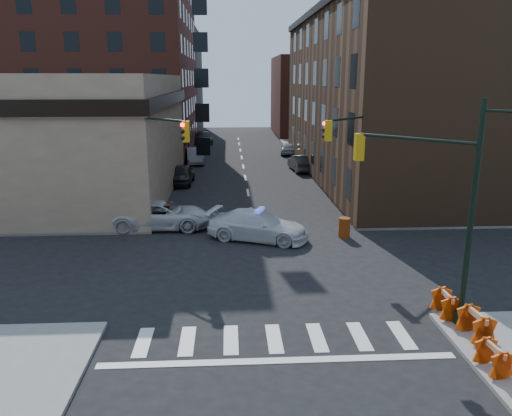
{
  "coord_description": "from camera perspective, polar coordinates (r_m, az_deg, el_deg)",
  "views": [
    {
      "loc": [
        -1.5,
        -22.32,
        8.76
      ],
      "look_at": [
        -0.1,
        2.77,
        2.2
      ],
      "focal_mm": 35.0,
      "sensor_mm": 36.0,
      "label": 1
    }
  ],
  "objects": [
    {
      "name": "signal_pole_se",
      "position": [
        18.87,
        20.44,
        1.0
      ],
      "size": [
        5.4,
        5.27,
        8.0
      ],
      "rotation": [
        0.0,
        0.0,
        2.36
      ],
      "color": "black",
      "rests_on": "sidewalk_se"
    },
    {
      "name": "commercial_row_ne",
      "position": [
        47.14,
        15.06,
        12.01
      ],
      "size": [
        14.0,
        34.0,
        14.0
      ],
      "primitive_type": "cube",
      "color": "#4F331F",
      "rests_on": "ground"
    },
    {
      "name": "pedestrian_c",
      "position": [
        34.55,
        -22.54,
        0.64
      ],
      "size": [
        1.17,
        0.86,
        1.85
      ],
      "primitive_type": "imported",
      "rotation": [
        0.0,
        0.0,
        0.43
      ],
      "color": "#212732",
      "rests_on": "sidewalk_nw"
    },
    {
      "name": "parked_car_enear",
      "position": [
        48.63,
        5.15,
        5.15
      ],
      "size": [
        2.12,
        4.96,
        1.59
      ],
      "primitive_type": "imported",
      "rotation": [
        0.0,
        0.0,
        3.23
      ],
      "color": "black",
      "rests_on": "ground"
    },
    {
      "name": "barrel_bank",
      "position": [
        31.97,
        -10.27,
        -0.53
      ],
      "size": [
        0.74,
        0.74,
        1.06
      ],
      "primitive_type": "cylinder",
      "rotation": [
        0.0,
        0.0,
        -0.29
      ],
      "color": "orange",
      "rests_on": "ground"
    },
    {
      "name": "signal_pole_ne",
      "position": [
        28.97,
        11.57,
        5.56
      ],
      "size": [
        3.67,
        3.58,
        8.0
      ],
      "rotation": [
        0.0,
        0.0,
        -2.36
      ],
      "color": "black",
      "rests_on": "sidewalk_ne"
    },
    {
      "name": "barricade_se_a",
      "position": [
        20.17,
        20.89,
        -10.24
      ],
      "size": [
        0.62,
        1.22,
        0.91
      ],
      "primitive_type": null,
      "rotation": [
        0.0,
        0.0,
        1.56
      ],
      "color": "#CC3A09",
      "rests_on": "sidewalk_se"
    },
    {
      "name": "sidewalk_nw",
      "position": [
        59.75,
        -24.34,
        4.98
      ],
      "size": [
        34.0,
        54.5,
        0.15
      ],
      "primitive_type": "cube",
      "color": "gray",
      "rests_on": "ground"
    },
    {
      "name": "parked_car_wfar",
      "position": [
        53.32,
        -6.97,
        5.95
      ],
      "size": [
        2.16,
        5.02,
        1.61
      ],
      "primitive_type": "imported",
      "rotation": [
        0.0,
        0.0,
        0.1
      ],
      "color": "gray",
      "rests_on": "ground"
    },
    {
      "name": "barrel_road",
      "position": [
        28.66,
        10.06,
        -2.21
      ],
      "size": [
        0.8,
        0.8,
        1.13
      ],
      "primitive_type": "cylinder",
      "rotation": [
        0.0,
        0.0,
        0.32
      ],
      "color": "#D16B09",
      "rests_on": "ground"
    },
    {
      "name": "ground",
      "position": [
        24.02,
        0.61,
        -6.76
      ],
      "size": [
        140.0,
        140.0,
        0.0
      ],
      "primitive_type": "plane",
      "color": "black",
      "rests_on": "ground"
    },
    {
      "name": "pickup",
      "position": [
        30.4,
        -10.73,
        -0.78
      ],
      "size": [
        5.93,
        2.84,
        1.63
      ],
      "primitive_type": "imported",
      "rotation": [
        0.0,
        0.0,
        1.55
      ],
      "color": "silver",
      "rests_on": "ground"
    },
    {
      "name": "barricade_se_b",
      "position": [
        18.93,
        23.8,
        -12.13
      ],
      "size": [
        0.76,
        1.35,
        0.98
      ],
      "primitive_type": null,
      "rotation": [
        0.0,
        0.0,
        1.66
      ],
      "color": "#CB4309",
      "rests_on": "sidewalk_se"
    },
    {
      "name": "tree_ne_far",
      "position": [
        57.28,
        5.94,
        9.28
      ],
      "size": [
        3.0,
        3.0,
        4.85
      ],
      "color": "black",
      "rests_on": "sidewalk_ne"
    },
    {
      "name": "filler_nw",
      "position": [
        85.56,
        -13.34,
        13.75
      ],
      "size": [
        20.0,
        18.0,
        16.0
      ],
      "primitive_type": "cube",
      "color": "brown",
      "rests_on": "ground"
    },
    {
      "name": "barricade_se_c",
      "position": [
        17.26,
        25.49,
        -15.25
      ],
      "size": [
        0.67,
        1.18,
        0.85
      ],
      "primitive_type": null,
      "rotation": [
        0.0,
        0.0,
        1.66
      ],
      "color": "#DC620A",
      "rests_on": "sidewalk_se"
    },
    {
      "name": "tree_ne_near",
      "position": [
        49.43,
        7.4,
        8.4
      ],
      "size": [
        3.0,
        3.0,
        4.85
      ],
      "color": "black",
      "rests_on": "sidewalk_ne"
    },
    {
      "name": "filler_ne",
      "position": [
        81.85,
        7.92,
        12.57
      ],
      "size": [
        16.0,
        16.0,
        12.0
      ],
      "primitive_type": "cube",
      "color": "#602A1E",
      "rests_on": "ground"
    },
    {
      "name": "pedestrian_b",
      "position": [
        32.11,
        -19.89,
        -0.36
      ],
      "size": [
        0.79,
        0.63,
        1.57
      ],
      "primitive_type": "imported",
      "rotation": [
        0.0,
        0.0,
        0.04
      ],
      "color": "black",
      "rests_on": "sidewalk_nw"
    },
    {
      "name": "barricade_nw_b",
      "position": [
        30.68,
        -17.91,
        -1.49
      ],
      "size": [
        1.33,
        0.84,
        0.93
      ],
      "primitive_type": null,
      "rotation": [
        0.0,
        0.0,
        -0.19
      ],
      "color": "#D7430A",
      "rests_on": "sidewalk_nw"
    },
    {
      "name": "signal_pole_nw",
      "position": [
        28.34,
        -12.04,
        5.34
      ],
      "size": [
        3.58,
        3.67,
        8.0
      ],
      "rotation": [
        0.0,
        0.0,
        -0.79
      ],
      "color": "black",
      "rests_on": "sidewalk_nw"
    },
    {
      "name": "parked_car_wdeep",
      "position": [
        69.63,
        -6.0,
        8.0
      ],
      "size": [
        2.89,
        5.79,
        1.61
      ],
      "primitive_type": "imported",
      "rotation": [
        0.0,
        0.0,
        0.12
      ],
      "color": "black",
      "rests_on": "ground"
    },
    {
      "name": "parked_car_wnear",
      "position": [
        42.88,
        -8.51,
        3.78
      ],
      "size": [
        2.13,
        4.78,
        1.6
      ],
      "primitive_type": "imported",
      "rotation": [
        0.0,
        0.0,
        -0.05
      ],
      "color": "black",
      "rests_on": "ground"
    },
    {
      "name": "bank_building",
      "position": [
        42.02,
        -25.05,
        7.46
      ],
      "size": [
        22.0,
        22.0,
        9.0
      ],
      "primitive_type": "cube",
      "color": "tan",
      "rests_on": "ground"
    },
    {
      "name": "parked_car_efar",
      "position": [
        59.35,
        3.64,
        6.81
      ],
      "size": [
        2.1,
        4.32,
        1.42
      ],
      "primitive_type": "imported",
      "rotation": [
        0.0,
        0.0,
        3.04
      ],
      "color": "#9A9EA3",
      "rests_on": "ground"
    },
    {
      "name": "barricade_nw_a",
      "position": [
        31.98,
        -14.16,
        -0.52
      ],
      "size": [
        1.4,
        0.85,
        0.99
      ],
      "primitive_type": null,
      "rotation": [
        0.0,
        0.0,
        0.16
      ],
      "color": "#CE4A09",
      "rests_on": "sidewalk_nw"
    },
    {
      "name": "police_car",
      "position": [
        27.73,
        0.21,
        -2.01
      ],
      "size": [
        6.09,
        4.13,
        1.64
      ],
      "primitive_type": "imported",
      "rotation": [
        0.0,
        0.0,
        1.21
      ],
      "color": "silver",
      "rests_on": "ground"
    },
    {
      "name": "pedestrian_a",
      "position": [
        30.21,
        -16.92,
        -0.69
      ],
      "size": [
        0.73,
        0.5,
        1.91
      ],
      "primitive_type": "imported",
      "rotation": [
        0.0,
        0.0,
        0.07
      ],
      "color": "black",
      "rests_on": "sidewalk_nw"
    },
    {
      "name": "apartment_block",
      "position": [
        64.68,
        -19.27,
        16.73
      ],
      "size": [
        25.0,
        25.0,
        24.0
      ],
      "primitive_type": "cube",
      "color": "#602A1E",
      "rests_on": "ground"
    },
    {
      "name": "sidewalk_ne",
      "position": [
        60.89,
        20.67,
        5.5
      ],
      "size": [
        34.0,
        54.5,
        0.15
      ],
      "primitive_type": "cube",
      "color": "gray",
      "rests_on": "ground"
    }
  ]
}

